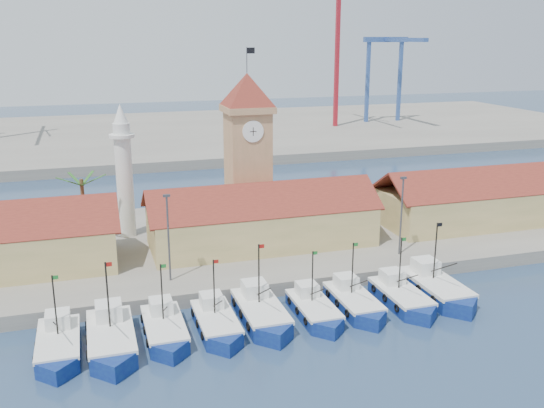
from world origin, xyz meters
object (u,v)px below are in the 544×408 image
object	(u,v)px
boat_4	(262,314)
clock_tower	(248,149)
minaret	(124,171)
boat_0	(59,347)

from	to	relation	value
boat_4	clock_tower	distance (m)	25.97
boat_4	minaret	bearing A→B (deg)	112.02
boat_4	clock_tower	xyz separation A→B (m)	(4.91, 22.93, 11.16)
boat_0	clock_tower	bearing A→B (deg)	46.27
boat_4	boat_0	bearing A→B (deg)	-177.69
boat_0	clock_tower	size ratio (longest dim) A/B	0.41
clock_tower	minaret	bearing A→B (deg)	172.39
boat_0	boat_4	bearing A→B (deg)	2.31
boat_0	clock_tower	xyz separation A→B (m)	(22.62, 23.64, 11.23)
boat_0	clock_tower	world-z (taller)	clock_tower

